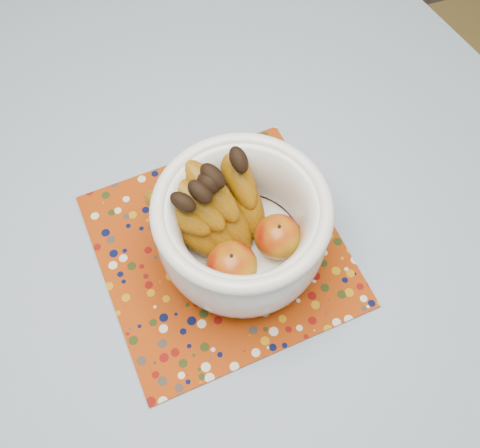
{
  "coord_description": "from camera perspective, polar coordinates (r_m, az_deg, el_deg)",
  "views": [
    {
      "loc": [
        -0.13,
        -0.44,
        1.55
      ],
      "look_at": [
        0.06,
        -0.12,
        0.85
      ],
      "focal_mm": 42.0,
      "sensor_mm": 36.0,
      "label": 1
    }
  ],
  "objects": [
    {
      "name": "placemat",
      "position": [
        0.87,
        -1.98,
        -2.62
      ],
      "size": [
        0.4,
        0.4,
        0.0
      ],
      "primitive_type": "cube",
      "rotation": [
        0.0,
        0.0,
        -0.12
      ],
      "color": "#933008",
      "rests_on": "tablecloth"
    },
    {
      "name": "table",
      "position": [
        0.99,
        -6.28,
        -1.12
      ],
      "size": [
        1.2,
        1.2,
        0.75
      ],
      "color": "brown",
      "rests_on": "ground"
    },
    {
      "name": "fruit_bowl",
      "position": [
        0.8,
        -0.95,
        0.08
      ],
      "size": [
        0.27,
        0.25,
        0.18
      ],
      "color": "white",
      "rests_on": "placemat"
    },
    {
      "name": "tablecloth",
      "position": [
        0.92,
        -6.77,
        1.18
      ],
      "size": [
        1.32,
        1.32,
        0.01
      ],
      "primitive_type": "cube",
      "color": "#6689AA",
      "rests_on": "table"
    }
  ]
}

